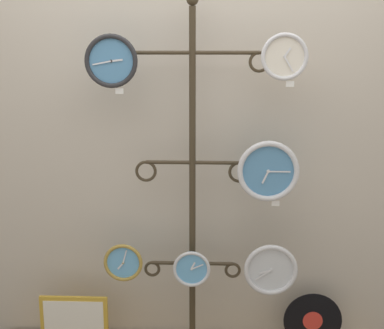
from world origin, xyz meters
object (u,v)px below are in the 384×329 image
Objects in this scene: display_stand at (192,242)px; clock_bottom_right at (271,270)px; clock_middle_right at (268,171)px; clock_bottom_center at (191,269)px; vinyl_record at (313,321)px; clock_top_right at (284,57)px; clock_top_left at (111,61)px; clock_bottom_left at (123,262)px; picture_frame at (74,324)px.

display_stand is 0.45m from clock_bottom_right.
clock_middle_right is 0.67m from clock_bottom_center.
clock_top_right is at bearing -156.49° from vinyl_record.
clock_bottom_left is (0.03, 0.01, -1.06)m from clock_top_left.
clock_bottom_center is (-0.45, 0.01, -1.11)m from clock_top_right.
clock_top_left is (-0.39, -0.10, 0.97)m from display_stand.
clock_bottom_center is at bearing 179.63° from clock_middle_right.
clock_bottom_right is at bearing -0.66° from clock_bottom_left.
display_stand is 5.27× the size of picture_frame.
clock_top_left is at bearing -2.55° from picture_frame.
clock_bottom_left is 0.46m from picture_frame.
clock_bottom_left is 0.65× the size of vinyl_record.
vinyl_record is (0.25, 0.10, -0.34)m from clock_bottom_right.
picture_frame is (-0.65, 0.00, -0.34)m from clock_bottom_center.
display_stand is 9.84× the size of clock_bottom_center.
clock_middle_right is 0.53m from clock_bottom_right.
clock_top_left is 0.81× the size of vinyl_record.
clock_bottom_center is at bearing 179.00° from clock_bottom_right.
clock_top_right reaches higher than picture_frame.
clock_top_right is 1.20m from clock_bottom_center.
clock_top_right is 1.14× the size of clock_bottom_center.
display_stand is at bearing 88.41° from clock_bottom_center.
vinyl_record is (0.22, 0.10, -1.45)m from clock_top_right.
clock_top_right is 1.09× the size of clock_bottom_left.
clock_middle_right is at bearing -0.33° from picture_frame.
vinyl_record is at bearing -0.47° from display_stand.
clock_bottom_center is (-0.39, 0.00, -0.54)m from clock_middle_right.
clock_top_left is 1.06m from clock_bottom_left.
clock_middle_right is 1.36m from picture_frame.
display_stand reaches higher than clock_bottom_center.
clock_top_right is 0.81× the size of clock_bottom_right.
clock_middle_right is at bearing 170.56° from clock_bottom_right.
clock_top_left is 0.85m from clock_top_right.
display_stand reaches higher than vinyl_record.
clock_top_left is 0.93× the size of clock_bottom_right.
clock_top_left is 0.96m from clock_middle_right.
clock_top_left is at bearing -179.84° from clock_top_right.
clock_bottom_center is at bearing -172.31° from vinyl_record.
clock_top_left reaches higher than clock_bottom_right.
picture_frame is at bearing 179.69° from clock_bottom_center.
clock_top_right reaches higher than clock_bottom_right.
clock_top_left is at bearing -174.70° from vinyl_record.
picture_frame is at bearing 179.54° from clock_top_right.
clock_bottom_right is at bearing -9.44° from clock_middle_right.
clock_top_left reaches higher than picture_frame.
vinyl_record is 0.87× the size of picture_frame.
clock_top_right is at bearing -0.68° from clock_bottom_center.
display_stand reaches higher than clock_top_left.
clock_bottom_right is (0.42, -0.10, -0.11)m from display_stand.
clock_middle_right is 1.50× the size of clock_bottom_left.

